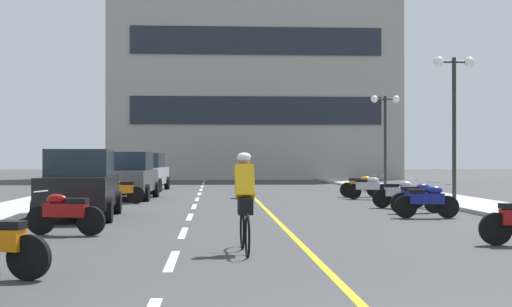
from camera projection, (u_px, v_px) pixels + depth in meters
ground_plane at (250, 201)px, 25.89m from camera, size 140.00×140.00×0.00m
curb_left at (71, 195)px, 28.45m from camera, size 2.40×72.00×0.12m
curb_right at (417, 194)px, 29.32m from camera, size 2.40×72.00×0.12m
lane_dash_1 at (172, 261)px, 10.79m from camera, size 0.14×2.20×0.01m
lane_dash_2 at (183, 233)px, 14.79m from camera, size 0.14×2.20×0.01m
lane_dash_3 at (190, 217)px, 18.78m from camera, size 0.14×2.20×0.01m
lane_dash_4 at (194, 206)px, 22.77m from camera, size 0.14×2.20×0.01m
lane_dash_5 at (197, 199)px, 26.76m from camera, size 0.14×2.20×0.01m
lane_dash_6 at (199, 194)px, 30.76m from camera, size 0.14×2.20×0.01m
lane_dash_7 at (201, 190)px, 34.75m from camera, size 0.14×2.20×0.01m
lane_dash_8 at (202, 186)px, 38.74m from camera, size 0.14×2.20×0.01m
lane_dash_9 at (203, 184)px, 42.73m from camera, size 0.14×2.20×0.01m
lane_dash_10 at (204, 181)px, 46.73m from camera, size 0.14×2.20×0.01m
lane_dash_11 at (205, 180)px, 50.72m from camera, size 0.14×2.20×0.01m
centre_line_yellow at (253, 196)px, 28.90m from camera, size 0.12×66.00×0.01m
office_building at (253, 72)px, 54.74m from camera, size 21.53×9.62×16.68m
street_lamp_mid at (454, 95)px, 24.26m from camera, size 1.46×0.36×5.01m
street_lamp_far at (385, 119)px, 34.92m from camera, size 1.46×0.36×4.61m
parked_car_near at (80, 184)px, 18.42m from camera, size 2.11×4.29×1.82m
parked_car_mid at (129, 175)px, 26.81m from camera, size 2.07×4.27×1.82m
parked_car_far at (146, 172)px, 33.96m from camera, size 2.16×4.31×1.82m
motorcycle_3 at (65, 212)px, 14.34m from camera, size 1.68×0.66×0.92m
motorcycle_4 at (427, 200)px, 18.37m from camera, size 1.70×0.60×0.92m
motorcycle_5 at (418, 197)px, 20.05m from camera, size 1.67×0.70×0.92m
motorcycle_6 at (400, 193)px, 22.14m from camera, size 1.70×0.60×0.92m
motorcycle_7 at (119, 190)px, 23.97m from camera, size 1.68×0.66×0.92m
motorcycle_8 at (368, 187)px, 26.65m from camera, size 1.66×0.73×0.92m
motorcycle_9 at (361, 185)px, 28.22m from camera, size 1.70×0.60×0.92m
motorcycle_10 at (136, 184)px, 29.61m from camera, size 1.66×0.74×0.92m
cyclist_rider at (245, 200)px, 11.76m from camera, size 0.42×1.77×1.71m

